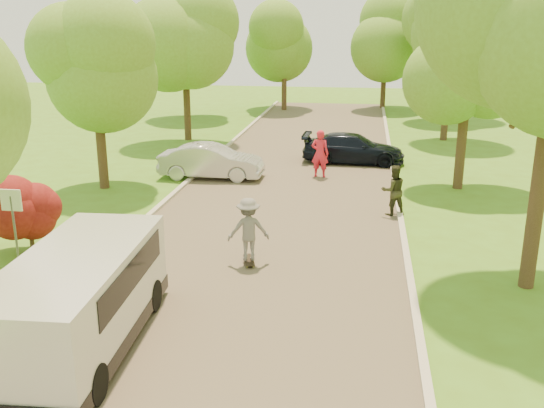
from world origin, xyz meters
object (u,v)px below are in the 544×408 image
Objects in this scene: skateboarder at (248,229)px; longboard at (249,260)px; street_sign at (13,213)px; minivan at (80,299)px; person_olive at (393,190)px; dark_sedan at (353,148)px; silver_sedan at (211,161)px; person_striped at (320,154)px.

longboard is at bearing -105.00° from skateboarder.
minivan is at bearing -44.91° from street_sign.
skateboarder is 6.20m from person_olive.
skateboarder is at bearing 75.00° from longboard.
skateboarder reaches higher than dark_sedan.
minivan is 1.17× the size of dark_sedan.
silver_sedan is (-0.80, 13.38, -0.33)m from minivan.
minivan is 14.64m from person_striped.
dark_sedan is at bearing -117.39° from skateboarder.
dark_sedan is 3.11m from person_striped.
minivan is 13.40m from silver_sedan.
longboard is (5.71, 1.39, -1.47)m from street_sign.
person_olive reaches higher than silver_sedan.
silver_sedan is at bearing 19.20° from person_striped.
minivan is 5.27m from skateboarder.
skateboarder is at bearing 32.64° from person_olive.
minivan is 5.92× the size of longboard.
silver_sedan is 0.92× the size of dark_sedan.
street_sign is at bearing 150.89° from dark_sedan.
street_sign is 1.29× the size of person_olive.
skateboarder reaches higher than silver_sedan.
street_sign is at bearing 66.36° from person_striped.
person_olive is at bearing -118.95° from silver_sedan.
street_sign reaches higher than silver_sedan.
street_sign is 1.11× the size of person_striped.
street_sign is at bearing 14.47° from person_olive.
minivan is at bearing 37.98° from person_olive.
person_olive is at bearing 32.95° from street_sign.
street_sign is 0.41× the size of minivan.
minivan reaches higher than longboard.
street_sign is 0.48× the size of dark_sedan.
person_striped is at bearing 57.94° from street_sign.
street_sign is 12.89m from person_striped.
skateboarder is (2.41, 4.68, -0.07)m from minivan.
longboard is 0.53× the size of person_olive.
dark_sedan is 2.33× the size of person_striped.
silver_sedan is at bearing -86.09° from skateboarder.
person_striped is 5.45m from person_olive.
minivan is 1.27× the size of silver_sedan.
person_striped reaches higher than skateboarder.
person_striped is (3.54, 14.20, -0.05)m from minivan.
street_sign is 4.69m from minivan.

